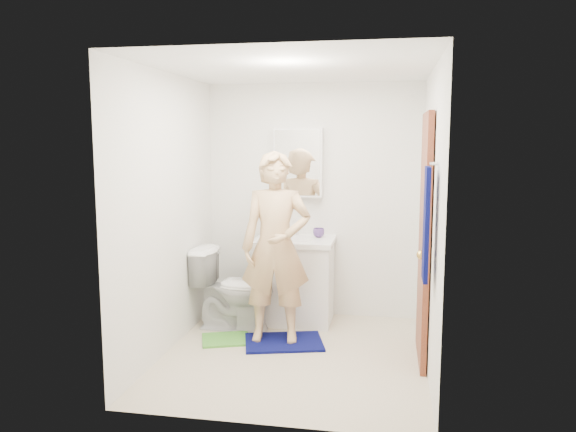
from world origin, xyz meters
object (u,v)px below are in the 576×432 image
(towel, at_px, (426,224))
(toothbrush_cup, at_px, (319,233))
(vanity_cabinet, at_px, (294,282))
(soap_dispenser, at_px, (268,231))
(toilet, at_px, (234,288))
(man, at_px, (276,247))
(medicine_cabinet, at_px, (298,163))

(towel, xyz_separation_m, toothbrush_cup, (-0.95, 1.61, -0.35))
(vanity_cabinet, xyz_separation_m, soap_dispenser, (-0.25, -0.07, 0.53))
(toilet, height_order, toothbrush_cup, toothbrush_cup)
(vanity_cabinet, distance_m, toilet, 0.63)
(toilet, relative_size, man, 0.46)
(toothbrush_cup, bearing_deg, toilet, -149.98)
(vanity_cabinet, height_order, man, man)
(toilet, bearing_deg, man, -119.28)
(vanity_cabinet, height_order, toilet, vanity_cabinet)
(towel, height_order, toothbrush_cup, towel)
(vanity_cabinet, distance_m, toothbrush_cup, 0.56)
(soap_dispenser, relative_size, man, 0.10)
(medicine_cabinet, height_order, man, medicine_cabinet)
(soap_dispenser, xyz_separation_m, toothbrush_cup, (0.48, 0.20, -0.04))
(vanity_cabinet, height_order, medicine_cabinet, medicine_cabinet)
(man, bearing_deg, toilet, 142.64)
(soap_dispenser, bearing_deg, toilet, -139.93)
(toilet, bearing_deg, toothbrush_cup, -57.76)
(vanity_cabinet, distance_m, soap_dispenser, 0.60)
(medicine_cabinet, height_order, soap_dispenser, medicine_cabinet)
(man, bearing_deg, vanity_cabinet, 78.02)
(vanity_cabinet, height_order, soap_dispenser, soap_dispenser)
(medicine_cabinet, height_order, toilet, medicine_cabinet)
(vanity_cabinet, relative_size, toilet, 1.01)
(medicine_cabinet, relative_size, man, 0.41)
(toilet, relative_size, soap_dispenser, 4.68)
(towel, height_order, toilet, towel)
(vanity_cabinet, distance_m, towel, 2.08)
(towel, xyz_separation_m, man, (-1.25, 0.87, -0.37))
(vanity_cabinet, xyz_separation_m, toothbrush_cup, (0.23, 0.12, 0.50))
(soap_dispenser, distance_m, toothbrush_cup, 0.52)
(towel, height_order, man, man)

